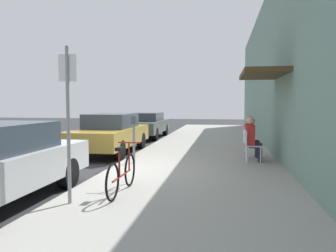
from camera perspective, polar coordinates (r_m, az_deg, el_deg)
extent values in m
plane|color=#2D2D30|center=(8.66, -10.37, -8.04)|extent=(60.00, 60.00, 0.00)
cube|color=#9E9B93|center=(10.13, 5.76, -5.91)|extent=(4.50, 32.00, 0.12)
cube|color=gray|center=(10.18, 19.72, 10.60)|extent=(0.30, 32.00, 6.02)
cube|color=#4C381E|center=(9.49, 16.05, 8.69)|extent=(1.10, 2.80, 0.12)
cylinder|color=black|center=(7.28, -17.04, -7.86)|extent=(0.22, 0.64, 0.64)
cylinder|color=black|center=(8.11, -27.16, -6.92)|extent=(0.22, 0.64, 0.64)
cube|color=#A58433|center=(11.95, -10.05, -1.76)|extent=(1.80, 4.40, 0.59)
cube|color=#333D47|center=(12.05, -9.84, 0.92)|extent=(1.48, 2.11, 0.51)
cylinder|color=black|center=(13.05, -4.72, -2.55)|extent=(0.22, 0.64, 0.64)
cylinder|color=black|center=(13.53, -11.24, -2.38)|extent=(0.22, 0.64, 0.64)
cylinder|color=black|center=(10.45, -8.46, -4.19)|extent=(0.22, 0.64, 0.64)
cylinder|color=black|center=(11.04, -16.31, -3.87)|extent=(0.22, 0.64, 0.64)
cube|color=#47514C|center=(17.16, -3.91, -0.05)|extent=(1.80, 4.40, 0.57)
cube|color=#333D47|center=(17.28, -3.80, 1.63)|extent=(1.48, 2.11, 0.42)
cylinder|color=black|center=(18.35, -0.50, -0.67)|extent=(0.22, 0.64, 0.64)
cylinder|color=black|center=(18.69, -5.28, -0.60)|extent=(0.22, 0.64, 0.64)
cylinder|color=black|center=(15.68, -2.26, -1.45)|extent=(0.22, 0.64, 0.64)
cylinder|color=black|center=(16.08, -7.79, -1.35)|extent=(0.22, 0.64, 0.64)
cylinder|color=slate|center=(9.21, -5.98, -3.06)|extent=(0.07, 0.07, 1.10)
cube|color=#383D42|center=(9.15, -6.01, 1.04)|extent=(0.12, 0.10, 0.22)
cylinder|color=gray|center=(5.63, -16.99, 0.03)|extent=(0.06, 0.06, 2.60)
cube|color=white|center=(5.66, -17.09, 9.68)|extent=(0.32, 0.02, 0.44)
torus|color=black|center=(6.70, -6.66, -7.60)|extent=(0.04, 0.66, 0.66)
torus|color=black|center=(5.73, -9.66, -9.62)|extent=(0.04, 0.66, 0.66)
cylinder|color=maroon|center=(6.21, -8.04, -8.53)|extent=(0.04, 1.05, 0.04)
cylinder|color=maroon|center=(6.02, -8.50, -6.51)|extent=(0.04, 0.04, 0.50)
cube|color=black|center=(5.98, -8.52, -3.96)|extent=(0.10, 0.20, 0.06)
cylinder|color=maroon|center=(6.60, -6.80, -5.30)|extent=(0.03, 0.03, 0.56)
cylinder|color=maroon|center=(6.57, -6.82, -2.89)|extent=(0.46, 0.03, 0.03)
cylinder|color=silver|center=(9.91, 15.72, -4.59)|extent=(0.04, 0.04, 0.45)
cylinder|color=silver|center=(9.54, 15.87, -4.92)|extent=(0.04, 0.04, 0.45)
cylinder|color=silver|center=(9.89, 13.51, -4.56)|extent=(0.04, 0.04, 0.45)
cylinder|color=silver|center=(9.52, 13.58, -4.90)|extent=(0.04, 0.04, 0.45)
cube|color=silver|center=(9.68, 14.69, -3.33)|extent=(0.46, 0.46, 0.03)
cube|color=silver|center=(9.65, 13.50, -2.11)|extent=(0.05, 0.44, 0.40)
cylinder|color=#232838|center=(9.82, 15.69, -4.60)|extent=(0.11, 0.11, 0.47)
cylinder|color=#232838|center=(9.78, 14.96, -3.24)|extent=(0.37, 0.15, 0.14)
cylinder|color=#232838|center=(9.62, 15.77, -4.78)|extent=(0.11, 0.11, 0.47)
cylinder|color=#232838|center=(9.58, 15.02, -3.38)|extent=(0.37, 0.15, 0.14)
cube|color=#B22626|center=(9.64, 14.25, -1.53)|extent=(0.23, 0.37, 0.56)
sphere|color=tan|center=(9.61, 14.29, 0.90)|extent=(0.22, 0.22, 0.22)
cylinder|color=silver|center=(10.69, 15.17, -3.96)|extent=(0.04, 0.04, 0.45)
cylinder|color=silver|center=(10.32, 15.50, -4.25)|extent=(0.04, 0.04, 0.45)
cylinder|color=silver|center=(10.64, 13.14, -3.97)|extent=(0.04, 0.04, 0.45)
cylinder|color=silver|center=(10.26, 13.40, -4.26)|extent=(0.04, 0.04, 0.45)
cube|color=silver|center=(10.45, 14.32, -2.80)|extent=(0.47, 0.47, 0.03)
cube|color=silver|center=(10.40, 13.22, -1.68)|extent=(0.06, 0.44, 0.40)
cylinder|color=#232838|center=(10.60, 15.19, -3.98)|extent=(0.11, 0.11, 0.47)
cylinder|color=#232838|center=(10.55, 14.52, -2.71)|extent=(0.37, 0.16, 0.14)
cylinder|color=#232838|center=(10.41, 15.36, -4.13)|extent=(0.11, 0.11, 0.47)
cylinder|color=#232838|center=(10.36, 14.68, -2.84)|extent=(0.37, 0.16, 0.14)
cube|color=#B22626|center=(10.40, 13.92, -1.13)|extent=(0.24, 0.37, 0.56)
sphere|color=tan|center=(10.38, 13.95, 1.12)|extent=(0.22, 0.22, 0.22)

